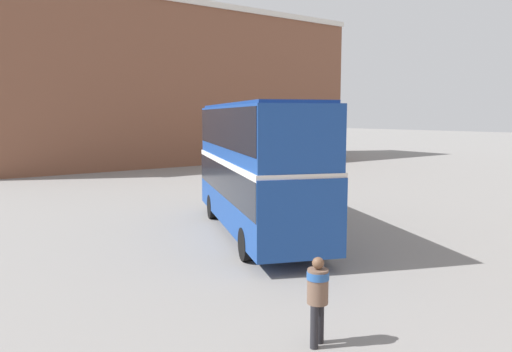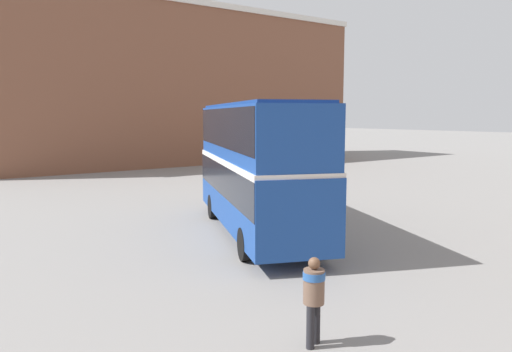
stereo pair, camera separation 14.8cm
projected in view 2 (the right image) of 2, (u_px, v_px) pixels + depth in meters
The scene contains 4 objects.
ground_plane at pixel (277, 245), 16.96m from camera, with size 240.00×240.00×0.00m, color gray.
building_row_left at pixel (177, 86), 46.28m from camera, with size 8.48×35.77×14.20m.
double_decker_bus at pixel (256, 160), 18.35m from camera, with size 10.63×6.40×4.82m.
pedestrian_foreground at pixel (314, 292), 9.45m from camera, with size 0.56×0.56×1.75m.
Camera 2 is at (12.92, -10.36, 4.40)m, focal length 35.00 mm.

